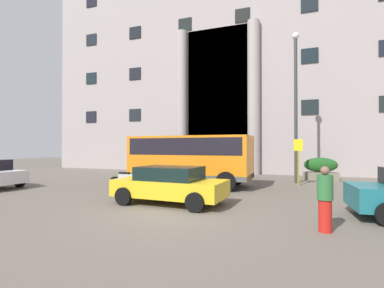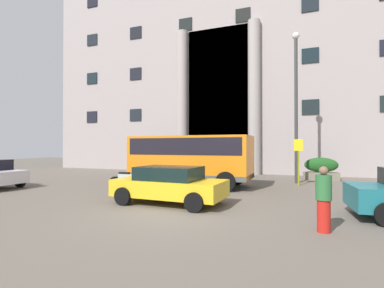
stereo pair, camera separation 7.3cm
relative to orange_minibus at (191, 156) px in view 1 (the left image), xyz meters
name	(u,v)px [view 1 (the left image)]	position (x,y,z in m)	size (l,w,h in m)	color
ground_plane	(171,213)	(1.38, -5.50, -1.60)	(80.00, 64.00, 0.12)	#635A50
office_building_facade	(251,49)	(1.38, 11.98, 9.29)	(34.95, 9.70, 21.69)	#A09492
orange_minibus	(191,156)	(0.00, 0.00, 0.00)	(6.17, 2.67, 2.56)	orange
bus_stop_sign	(298,157)	(5.22, 2.03, -0.04)	(0.44, 0.08, 2.41)	#969112
hedge_planter_west	(152,164)	(-4.85, 4.89, -0.78)	(1.40, 0.73, 1.57)	#636259
hedge_planter_far_west	(224,166)	(0.61, 4.66, -0.80)	(2.19, 0.94, 1.53)	slate
hedge_planter_far_east	(321,169)	(6.53, 5.23, -0.89)	(2.00, 0.79, 1.36)	#716B58
parked_compact_extra	(170,184)	(0.87, -4.44, -0.86)	(4.00, 2.16, 1.32)	gold
motorcycle_far_end	(127,180)	(-2.35, -2.28, -1.09)	(2.00, 0.55, 0.89)	black
pedestrian_woman_with_bag	(325,199)	(5.71, -6.20, -0.77)	(0.36, 0.36, 1.56)	red
lamppost_plaza_centre	(296,96)	(5.11, 3.07, 3.30)	(0.40, 0.40, 8.41)	#353838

